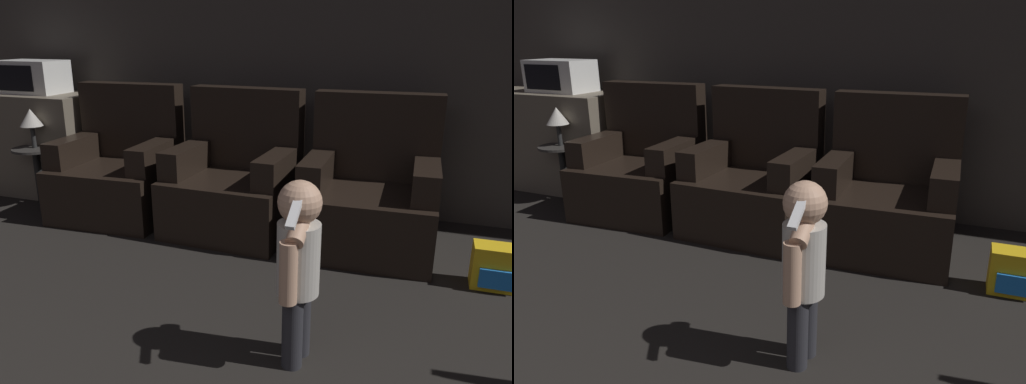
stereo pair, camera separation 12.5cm
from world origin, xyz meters
The scene contains 10 objects.
wall_back centered at (0.00, 4.50, 1.30)m, with size 8.40×0.05×2.60m.
armchair_left centered at (-1.22, 3.82, 0.34)m, with size 0.89×0.80×1.01m.
armchair_middle centered at (-0.24, 3.82, 0.34)m, with size 0.88×0.79×1.01m.
armchair_right centered at (0.73, 3.82, 0.34)m, with size 0.87×0.78×1.01m.
person_toddler centered at (0.60, 2.43, 0.49)m, with size 0.18×0.33×0.84m.
toy_backpack centered at (1.50, 3.46, 0.13)m, with size 0.26×0.18×0.25m.
kitchen_counter centered at (-2.40, 4.13, 0.45)m, with size 1.39×0.60×0.89m.
microwave centered at (-2.24, 4.13, 1.03)m, with size 0.54×0.35×0.28m.
side_table centered at (-1.98, 3.76, 0.39)m, with size 0.36×0.36×0.50m.
lamp centered at (-1.98, 3.76, 0.74)m, with size 0.18×0.18×0.32m.
Camera 2 is at (1.18, 0.62, 1.40)m, focal length 35.00 mm.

